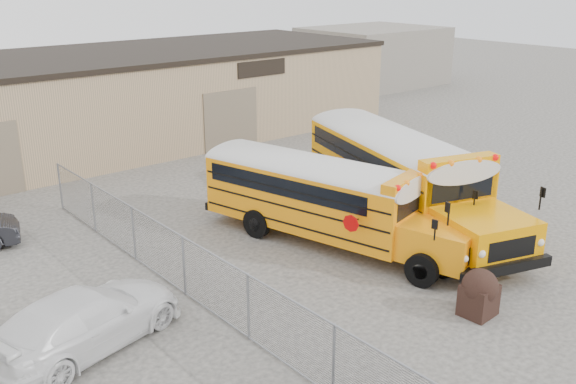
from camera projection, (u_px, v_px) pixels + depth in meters
ground at (407, 270)px, 19.52m from camera, size 120.00×120.00×0.00m
warehouse at (112, 98)px, 33.24m from camera, size 30.20×10.20×4.67m
chainlink_fence at (184, 266)px, 17.77m from camera, size 0.07×18.07×1.81m
distant_building_right at (373, 56)px, 50.72m from camera, size 10.00×8.00×4.40m
school_bus_left at (196, 164)px, 24.46m from camera, size 4.65×10.07×2.86m
school_bus_right at (322, 129)px, 28.86m from camera, size 5.88×11.37×3.24m
tarp_bundle at (479, 292)px, 16.80m from camera, size 0.96×0.96×1.31m
car_white at (85, 319)px, 15.35m from camera, size 5.47×3.35×1.48m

